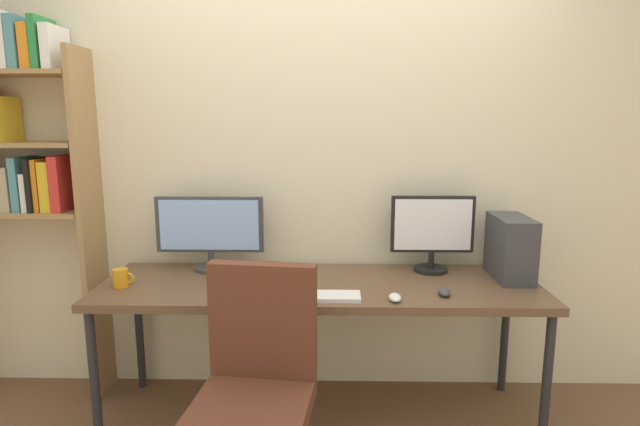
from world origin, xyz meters
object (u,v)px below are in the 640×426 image
(office_chair, at_px, (257,416))
(monitor_right, at_px, (432,230))
(mouse_right_side, at_px, (395,298))
(mouse_left_side, at_px, (444,292))
(desk, at_px, (320,292))
(coffee_mug, at_px, (121,278))
(bookshelf, at_px, (6,151))
(pc_tower, at_px, (510,248))
(monitor_left, at_px, (210,229))
(keyboard_main, at_px, (319,296))

(office_chair, relative_size, monitor_right, 2.23)
(office_chair, height_order, mouse_right_side, office_chair)
(mouse_left_side, bearing_deg, office_chair, -150.28)
(desk, xyz_separation_m, office_chair, (-0.24, -0.65, -0.29))
(mouse_right_side, distance_m, coffee_mug, 1.34)
(desk, xyz_separation_m, coffee_mug, (-0.98, -0.08, 0.10))
(bookshelf, height_order, mouse_left_side, bookshelf)
(pc_tower, relative_size, mouse_left_side, 3.54)
(desk, relative_size, office_chair, 2.23)
(monitor_left, bearing_deg, desk, -19.49)
(monitor_right, bearing_deg, pc_tower, -16.32)
(desk, height_order, monitor_left, monitor_left)
(monitor_right, xyz_separation_m, keyboard_main, (-0.60, -0.44, -0.22))
(monitor_left, relative_size, keyboard_main, 1.51)
(pc_tower, bearing_deg, coffee_mug, -174.71)
(bookshelf, bearing_deg, coffee_mug, -24.00)
(keyboard_main, bearing_deg, bookshelf, 164.66)
(mouse_left_side, bearing_deg, desk, 163.11)
(pc_tower, height_order, keyboard_main, pc_tower)
(office_chair, height_order, coffee_mug, office_chair)
(monitor_left, relative_size, mouse_right_side, 6.06)
(bookshelf, distance_m, monitor_right, 2.32)
(monitor_left, bearing_deg, office_chair, -67.22)
(monitor_left, xyz_separation_m, coffee_mug, (-0.38, -0.29, -0.18))
(office_chair, xyz_separation_m, mouse_right_side, (0.59, 0.39, 0.35))
(coffee_mug, bearing_deg, desk, 4.77)
(bookshelf, relative_size, monitor_right, 4.71)
(pc_tower, bearing_deg, monitor_right, 163.68)
(pc_tower, xyz_separation_m, coffee_mug, (-1.96, -0.18, -0.12))
(desk, bearing_deg, pc_tower, 5.81)
(office_chair, distance_m, keyboard_main, 0.60)
(office_chair, distance_m, mouse_right_side, 0.79)
(bookshelf, xyz_separation_m, mouse_right_side, (2.03, -0.49, -0.63))
(mouse_left_side, height_order, mouse_right_side, same)
(monitor_left, xyz_separation_m, mouse_left_side, (1.19, -0.39, -0.21))
(coffee_mug, bearing_deg, keyboard_main, -8.62)
(desk, relative_size, pc_tower, 6.49)
(monitor_right, bearing_deg, mouse_left_side, -91.67)
(mouse_right_side, relative_size, coffee_mug, 0.91)
(monitor_right, height_order, keyboard_main, monitor_right)
(desk, distance_m, coffee_mug, 0.99)
(monitor_left, height_order, mouse_left_side, monitor_left)
(monitor_left, distance_m, mouse_left_side, 1.27)
(pc_tower, height_order, mouse_right_side, pc_tower)
(office_chair, xyz_separation_m, pc_tower, (1.22, 0.75, 0.50))
(desk, height_order, pc_tower, pc_tower)
(office_chair, xyz_separation_m, coffee_mug, (-0.74, 0.57, 0.38))
(monitor_left, bearing_deg, bookshelf, 179.00)
(desk, distance_m, mouse_right_side, 0.44)
(monitor_left, height_order, mouse_right_side, monitor_left)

